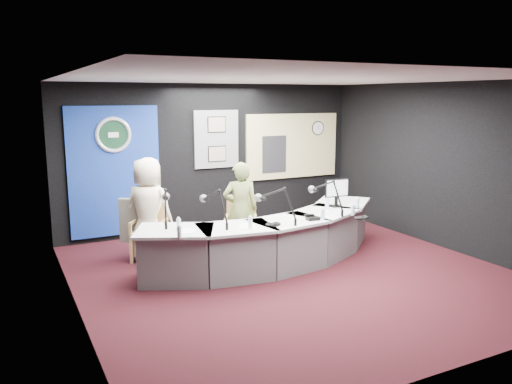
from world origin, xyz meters
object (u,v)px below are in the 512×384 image
armchair_left (149,227)px  armchair_right (241,224)px  broadcast_desk (272,240)px  person_woman (241,209)px  person_man (148,210)px

armchair_left → armchair_right: armchair_left is taller
broadcast_desk → armchair_right: (-0.26, 0.58, 0.16)m
broadcast_desk → person_woman: (-0.26, 0.58, 0.39)m
broadcast_desk → armchair_left: (-1.65, 1.01, 0.16)m
broadcast_desk → armchair_right: armchair_right is taller
broadcast_desk → person_woman: 0.75m
armchair_right → armchair_left: bearing=-168.5°
broadcast_desk → armchair_left: size_ratio=4.19×
armchair_left → person_woman: (1.39, -0.43, 0.23)m
person_woman → broadcast_desk: bearing=132.1°
armchair_right → person_man: (-1.39, 0.43, 0.29)m
person_woman → person_man: bearing=1.0°
armchair_right → person_woman: bearing=0.0°
person_woman → armchair_right: bearing=-0.0°
armchair_right → person_man: bearing=-168.5°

